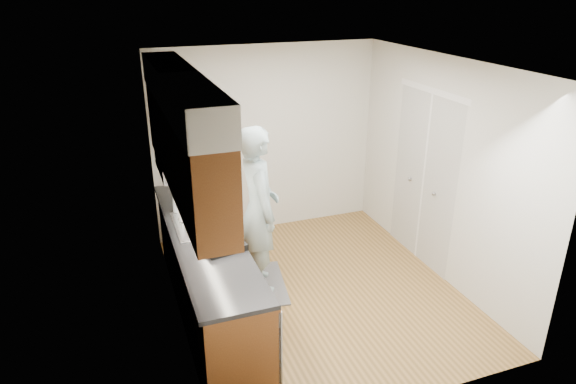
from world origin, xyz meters
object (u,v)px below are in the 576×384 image
Objects in this scene: soap_bottle_b at (206,196)px; steel_can at (199,195)px; soap_bottle_a at (178,200)px; soda_can at (205,204)px; dish_rack at (223,246)px; person at (258,199)px.

soap_bottle_b is 0.14m from steel_can.
soap_bottle_a reaches higher than soda_can.
soap_bottle_b reaches higher than dish_rack.
steel_can is at bearing 46.84° from soap_bottle_a.
person is 0.58m from soda_can.
soap_bottle_b is 1.46× the size of soda_can.
soap_bottle_a is at bearing -133.16° from steel_can.
soda_can is 0.93m from dish_rack.
soda_can is (0.29, 0.01, -0.09)m from soap_bottle_a.
soda_can is (-0.53, 0.22, -0.07)m from person.
person is at bearing -14.65° from soap_bottle_a.
dish_rack is (-0.02, -0.93, -0.03)m from soda_can.
soap_bottle_b is at bearing 75.54° from dish_rack.
person is 11.87× the size of soap_bottle_b.
person is 0.62m from soap_bottle_b.
dish_rack is at bearing 143.97° from person.
soap_bottle_a is at bearing 95.05° from dish_rack.
soap_bottle_a reaches higher than steel_can.
dish_rack is at bearing -90.14° from steel_can.
soap_bottle_a reaches higher than soap_bottle_b.
person is 6.97× the size of soap_bottle_a.
soda_can is at bearing 77.64° from dish_rack.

